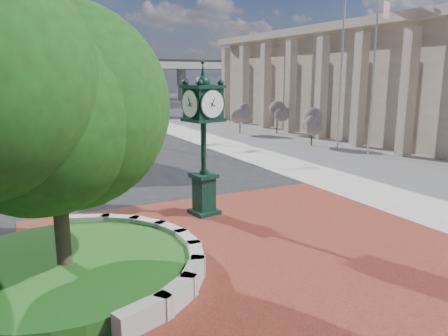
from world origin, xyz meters
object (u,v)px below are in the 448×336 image
post_clock (203,134)px  flagpole_a (373,76)px  parked_car (104,116)px  flagpole_b (342,60)px  street_lamp_far (42,72)px  street_lamp_near (103,67)px

post_clock → flagpole_a: bearing=23.9°
parked_car → flagpole_b: bearing=-47.0°
street_lamp_far → post_clock: bearing=-86.2°
post_clock → street_lamp_far: (-2.36, 35.56, 2.21)m
post_clock → parked_car: 32.43m
flagpole_a → street_lamp_near: bearing=129.9°
flagpole_a → street_lamp_far: size_ratio=1.07×
post_clock → flagpole_b: flagpole_b is taller
street_lamp_near → street_lamp_far: street_lamp_near is taller
parked_car → flagpole_b: flagpole_b is taller
parked_car → street_lamp_far: size_ratio=0.46×
street_lamp_far → flagpole_a: bearing=-61.6°
street_lamp_near → street_lamp_far: (-3.30, 14.37, -0.31)m
post_clock → street_lamp_far: bearing=93.8°
parked_car → flagpole_b: 26.20m
flagpole_a → street_lamp_far: bearing=118.4°
post_clock → parked_car: size_ratio=1.30×
parked_car → street_lamp_near: size_ratio=0.44×
street_lamp_near → street_lamp_far: bearing=102.9°
parked_car → street_lamp_far: 7.74m
flagpole_a → street_lamp_far: (-15.99, 29.54, 0.33)m
flagpole_b → street_lamp_far: size_ratio=1.30×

